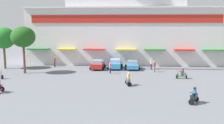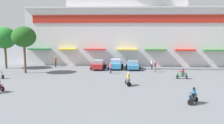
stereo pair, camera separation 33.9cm
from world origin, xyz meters
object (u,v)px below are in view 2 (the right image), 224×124
object	(u,v)px
pedestrian_0	(111,67)
parked_car_1	(116,64)
scooter_rider_3	(193,97)
pedestrian_2	(155,66)
scooter_rider_8	(182,74)
scooter_rider_0	(128,80)
parked_car_2	(133,65)
pedestrian_3	(56,61)
plaza_tree_0	(24,37)
pedestrian_1	(152,64)
parked_car_0	(98,64)
plaza_tree_2	(5,38)

from	to	relation	value
pedestrian_0	parked_car_1	bearing A→B (deg)	82.81
parked_car_1	scooter_rider_3	bearing A→B (deg)	-66.01
pedestrian_2	scooter_rider_8	bearing A→B (deg)	-55.06
parked_car_1	pedestrian_2	distance (m)	6.69
scooter_rider_0	scooter_rider_8	distance (m)	8.35
parked_car_2	scooter_rider_8	bearing A→B (deg)	-46.70
scooter_rider_8	pedestrian_3	size ratio (longest dim) A/B	0.82
plaza_tree_0	pedestrian_2	world-z (taller)	plaza_tree_0
parked_car_1	pedestrian_2	size ratio (longest dim) A/B	2.67
parked_car_2	pedestrian_1	distance (m)	3.04
scooter_rider_3	scooter_rider_8	bearing A→B (deg)	83.88
parked_car_0	pedestrian_0	size ratio (longest dim) A/B	2.44
scooter_rider_3	pedestrian_0	distance (m)	16.44
parked_car_2	pedestrian_2	xyz separation A→B (m)	(3.32, -2.34, 0.24)
parked_car_2	pedestrian_0	world-z (taller)	pedestrian_0
parked_car_2	scooter_rider_8	world-z (taller)	scooter_rider_8
plaza_tree_0	scooter_rider_8	world-z (taller)	plaza_tree_0
scooter_rider_0	pedestrian_0	size ratio (longest dim) A/B	0.95
parked_car_2	pedestrian_1	bearing A→B (deg)	-2.94
pedestrian_2	pedestrian_3	size ratio (longest dim) A/B	0.95
pedestrian_1	plaza_tree_0	bearing A→B (deg)	-167.05
plaza_tree_0	parked_car_0	bearing A→B (deg)	22.38
plaza_tree_0	scooter_rider_0	size ratio (longest dim) A/B	4.43
parked_car_2	pedestrian_0	xyz separation A→B (m)	(-3.32, -3.81, 0.22)
scooter_rider_8	pedestrian_0	bearing A→B (deg)	162.62
parked_car_0	parked_car_1	world-z (taller)	parked_car_1
plaza_tree_0	pedestrian_1	size ratio (longest dim) A/B	4.20
parked_car_0	pedestrian_2	world-z (taller)	pedestrian_2
scooter_rider_8	scooter_rider_0	bearing A→B (deg)	-148.57
parked_car_0	scooter_rider_8	world-z (taller)	parked_car_0
plaza_tree_2	pedestrian_0	size ratio (longest dim) A/B	4.14
parked_car_0	pedestrian_0	world-z (taller)	pedestrian_0
parked_car_0	pedestrian_0	distance (m)	4.24
plaza_tree_2	pedestrian_3	world-z (taller)	plaza_tree_2
parked_car_1	scooter_rider_8	size ratio (longest dim) A/B	3.10
parked_car_1	pedestrian_0	bearing A→B (deg)	-97.19
pedestrian_1	pedestrian_2	size ratio (longest dim) A/B	0.98
scooter_rider_8	pedestrian_0	world-z (taller)	pedestrian_0
pedestrian_2	pedestrian_3	distance (m)	16.84
plaza_tree_0	parked_car_0	world-z (taller)	plaza_tree_0
plaza_tree_2	pedestrian_3	size ratio (longest dim) A/B	3.84
scooter_rider_3	parked_car_1	bearing A→B (deg)	113.99
scooter_rider_3	plaza_tree_0	bearing A→B (deg)	148.08
pedestrian_3	pedestrian_1	bearing A→B (deg)	-4.74
parked_car_0	scooter_rider_0	bearing A→B (deg)	-65.70
parked_car_0	pedestrian_0	bearing A→B (deg)	-57.32
plaza_tree_2	plaza_tree_0	bearing A→B (deg)	-37.59
plaza_tree_0	plaza_tree_2	distance (m)	6.16
scooter_rider_0	scooter_rider_3	world-z (taller)	scooter_rider_0
plaza_tree_2	scooter_rider_8	size ratio (longest dim) A/B	4.68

